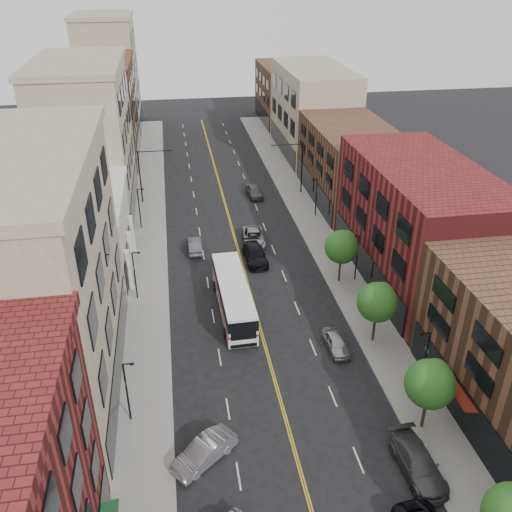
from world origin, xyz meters
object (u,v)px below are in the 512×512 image
city_bus (233,295)px  car_angle_b (204,452)px  car_lane_behind (195,245)px  car_lane_a (255,255)px  car_lane_b (253,237)px  car_lane_c (254,191)px  car_parked_far (336,343)px  car_parked_mid (418,463)px

city_bus → car_angle_b: bearing=-104.7°
car_lane_behind → car_lane_a: (6.33, -3.42, 0.11)m
city_bus → car_lane_a: bearing=67.8°
car_lane_a → car_lane_b: car_lane_a is taller
car_lane_behind → car_lane_a: car_lane_a is taller
car_angle_b → car_lane_behind: (1.21, 29.46, -0.08)m
car_lane_a → car_lane_c: size_ratio=1.23×
car_lane_c → car_parked_far: bearing=-92.7°
car_lane_behind → car_lane_a: bearing=152.1°
car_lane_c → car_lane_a: bearing=-103.9°
car_parked_far → car_lane_c: car_lane_c is taller
city_bus → car_lane_c: (6.28, 27.34, -1.01)m
city_bus → car_lane_c: city_bus is taller
city_bus → car_lane_b: (4.02, 13.46, -1.01)m
city_bus → car_parked_mid: size_ratio=2.21×
car_lane_b → car_angle_b: bearing=-100.4°
car_parked_far → car_lane_a: car_lane_a is taller
car_lane_behind → car_lane_b: car_lane_b is taller
car_parked_mid → car_lane_b: bearing=96.5°
car_angle_b → car_lane_c: (10.32, 44.26, -0.01)m
car_angle_b → car_lane_b: car_angle_b is taller
car_parked_far → car_lane_c: (-1.55, 34.43, 0.10)m
car_lane_b → car_parked_far: bearing=-75.1°
car_lane_behind → car_lane_b: bearing=-171.8°
city_bus → car_angle_b: size_ratio=2.54×
car_parked_far → car_lane_a: (-4.33, 16.20, 0.13)m
car_lane_a → car_lane_c: (2.78, 18.23, -0.04)m
car_angle_b → car_lane_c: bearing=128.9°
car_lane_b → car_lane_c: bearing=85.2°
city_bus → car_lane_behind: bearing=101.5°
city_bus → car_lane_c: 28.07m
car_lane_behind → car_lane_c: bearing=-121.1°
city_bus → car_parked_mid: (9.40, -20.03, -0.99)m
car_angle_b → car_parked_far: 15.41m
car_parked_far → car_lane_behind: bearing=116.2°
car_lane_behind → car_lane_b: (6.85, 0.92, 0.07)m
car_parked_far → car_lane_b: size_ratio=0.71×
city_bus → car_lane_b: bearing=72.2°
car_lane_behind → car_lane_c: size_ratio=0.94×
car_parked_mid → car_lane_c: bearing=91.1°
car_lane_behind → car_lane_c: (9.11, 14.81, 0.07)m
city_bus → car_lane_b: size_ratio=2.17×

